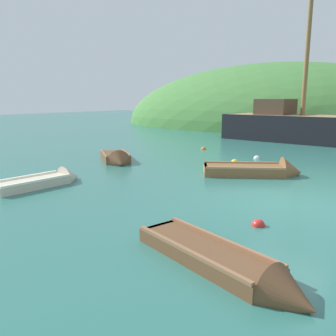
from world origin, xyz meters
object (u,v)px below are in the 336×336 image
(rowboat_outer_left, at_px, (260,172))
(buoy_orange, at_px, (203,149))
(buoy_yellow, at_px, (235,163))
(sailing_ship, at_px, (333,133))
(buoy_red, at_px, (258,226))
(rowboat_near_dock, at_px, (117,160))
(rowboat_far, at_px, (228,268))
(buoy_white, at_px, (257,159))
(rowboat_center, at_px, (45,182))

(rowboat_outer_left, distance_m, buoy_orange, 7.07)
(buoy_yellow, bearing_deg, sailing_ship, 76.04)
(buoy_red, relative_size, buoy_orange, 1.01)
(buoy_orange, bearing_deg, rowboat_near_dock, -103.36)
(buoy_orange, bearing_deg, rowboat_far, -59.89)
(sailing_ship, relative_size, buoy_white, 55.76)
(rowboat_far, relative_size, buoy_red, 11.86)
(sailing_ship, bearing_deg, rowboat_near_dock, -113.78)
(buoy_red, bearing_deg, rowboat_center, -177.41)
(buoy_white, bearing_deg, rowboat_far, -72.24)
(rowboat_far, distance_m, buoy_orange, 14.67)
(buoy_yellow, bearing_deg, buoy_white, 75.50)
(rowboat_outer_left, xyz_separation_m, buoy_yellow, (-1.85, 1.83, -0.12))
(sailing_ship, bearing_deg, rowboat_outer_left, -88.05)
(rowboat_center, distance_m, rowboat_far, 8.07)
(rowboat_outer_left, distance_m, rowboat_near_dock, 6.63)
(rowboat_far, height_order, buoy_white, rowboat_far)
(sailing_ship, bearing_deg, buoy_red, -80.84)
(rowboat_near_dock, xyz_separation_m, buoy_orange, (1.41, 5.94, -0.11))
(sailing_ship, xyz_separation_m, rowboat_center, (-6.25, -17.71, -0.60))
(rowboat_near_dock, height_order, buoy_red, rowboat_near_dock)
(buoy_orange, bearing_deg, buoy_red, -55.63)
(rowboat_center, distance_m, buoy_white, 10.15)
(rowboat_outer_left, bearing_deg, rowboat_far, -104.46)
(rowboat_far, height_order, buoy_red, rowboat_far)
(rowboat_near_dock, bearing_deg, buoy_orange, 115.10)
(rowboat_far, bearing_deg, sailing_ship, 112.04)
(buoy_red, bearing_deg, rowboat_near_dock, 152.85)
(rowboat_far, bearing_deg, rowboat_near_dock, 159.99)
(buoy_red, bearing_deg, rowboat_outer_left, 109.23)
(rowboat_center, bearing_deg, rowboat_near_dock, 18.72)
(buoy_red, height_order, buoy_orange, buoy_red)
(buoy_red, height_order, buoy_yellow, buoy_yellow)
(rowboat_far, height_order, rowboat_near_dock, rowboat_near_dock)
(rowboat_center, relative_size, buoy_yellow, 8.87)
(sailing_ship, relative_size, buoy_yellow, 49.83)
(rowboat_outer_left, distance_m, buoy_yellow, 2.60)
(buoy_white, bearing_deg, sailing_ship, 76.14)
(rowboat_outer_left, xyz_separation_m, buoy_orange, (-5.13, 4.86, -0.12))
(rowboat_outer_left, bearing_deg, buoy_red, -101.10)
(rowboat_center, bearing_deg, buoy_orange, 4.57)
(buoy_red, distance_m, buoy_white, 9.51)
(rowboat_far, xyz_separation_m, buoy_red, (-0.34, 2.43, -0.08))
(sailing_ship, distance_m, rowboat_near_dock, 14.92)
(rowboat_near_dock, relative_size, buoy_white, 9.32)
(buoy_orange, bearing_deg, sailing_ship, 50.75)
(sailing_ship, height_order, rowboat_near_dock, sailing_ship)
(rowboat_outer_left, relative_size, buoy_white, 12.13)
(sailing_ship, relative_size, buoy_red, 56.43)
(buoy_red, bearing_deg, sailing_ship, 93.98)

